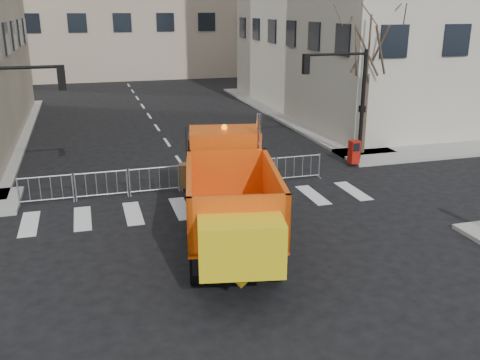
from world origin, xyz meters
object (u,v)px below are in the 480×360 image
object	(u,v)px
plow_truck	(229,192)
cop_a	(211,170)
cop_b	(217,168)
cop_c	(237,167)
newspaper_box	(354,152)

from	to	relation	value
plow_truck	cop_a	bearing A→B (deg)	4.26
plow_truck	cop_b	distance (m)	5.18
cop_c	newspaper_box	xyz separation A→B (m)	(6.31, 1.80, -0.31)
cop_a	cop_b	distance (m)	0.25
plow_truck	cop_b	world-z (taller)	plow_truck
cop_c	newspaper_box	size ratio (longest dim) A/B	1.84
plow_truck	cop_a	size ratio (longest dim) A/B	5.54
plow_truck	cop_c	xyz separation A→B (m)	(1.70, 5.05, -0.74)
plow_truck	newspaper_box	xyz separation A→B (m)	(8.01, 6.85, -1.05)
cop_a	newspaper_box	xyz separation A→B (m)	(7.41, 1.80, -0.25)
cop_c	newspaper_box	distance (m)	6.57
cop_b	cop_c	bearing A→B (deg)	-147.34
plow_truck	cop_c	world-z (taller)	plow_truck
cop_c	newspaper_box	world-z (taller)	cop_c
cop_b	cop_c	xyz separation A→B (m)	(0.86, 0.00, 0.00)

